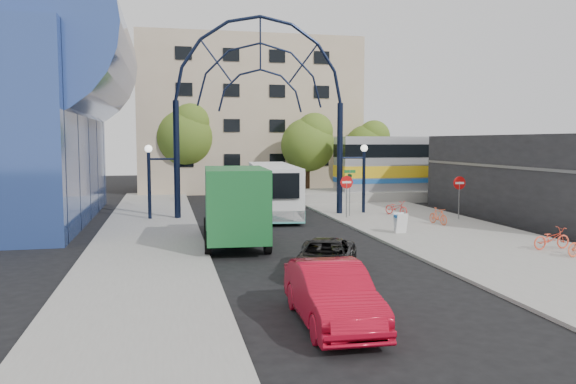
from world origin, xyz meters
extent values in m
plane|color=black|center=(0.00, 0.00, 0.00)|extent=(120.00, 120.00, 0.00)
cube|color=gray|center=(8.00, 4.00, 0.06)|extent=(8.00, 56.00, 0.12)
cube|color=gray|center=(-6.50, 6.00, 0.06)|extent=(5.00, 50.00, 0.12)
cylinder|color=black|center=(-5.00, 14.00, 3.50)|extent=(0.36, 0.36, 7.00)
cylinder|color=black|center=(5.00, 14.00, 3.50)|extent=(0.36, 0.36, 7.00)
cylinder|color=black|center=(-6.60, 14.00, 2.00)|extent=(0.20, 0.20, 4.00)
cylinder|color=black|center=(6.60, 14.00, 2.00)|extent=(0.20, 0.20, 4.00)
sphere|color=white|center=(-6.60, 14.00, 4.20)|extent=(0.44, 0.44, 0.44)
sphere|color=white|center=(6.60, 14.00, 4.20)|extent=(0.44, 0.44, 0.44)
cylinder|color=slate|center=(4.80, 12.00, 1.22)|extent=(0.06, 0.06, 2.20)
cylinder|color=red|center=(4.80, 12.00, 2.22)|extent=(0.80, 0.04, 0.80)
cube|color=white|center=(4.80, 11.97, 2.22)|extent=(0.55, 0.02, 0.12)
cylinder|color=slate|center=(11.00, 10.00, 1.22)|extent=(0.06, 0.06, 2.20)
cylinder|color=red|center=(11.00, 10.00, 2.22)|extent=(0.76, 0.04, 0.76)
cube|color=white|center=(11.00, 9.97, 2.22)|extent=(0.55, 0.02, 0.12)
cylinder|color=slate|center=(5.20, 12.60, 1.52)|extent=(0.05, 0.05, 2.80)
cube|color=#146626|center=(5.20, 12.60, 2.82)|extent=(0.70, 0.03, 0.18)
cube|color=#146626|center=(5.20, 12.60, 2.57)|extent=(0.03, 0.70, 0.18)
cube|color=white|center=(5.60, 5.80, 0.62)|extent=(0.55, 0.26, 0.99)
cube|color=white|center=(5.60, 6.15, 0.62)|extent=(0.55, 0.26, 0.99)
cube|color=#1E59A5|center=(5.60, 5.98, 0.95)|extent=(0.55, 0.42, 0.14)
cylinder|color=#304992|center=(-12.00, 15.00, 10.00)|extent=(9.00, 16.00, 9.00)
cube|color=black|center=(16.00, 10.00, 2.50)|extent=(6.00, 16.00, 5.00)
cube|color=tan|center=(2.00, 35.00, 7.00)|extent=(20.00, 12.00, 14.00)
cube|color=gray|center=(20.00, 22.00, 0.40)|extent=(32.00, 5.00, 0.80)
cube|color=#B7B7BC|center=(20.00, 22.00, 2.90)|extent=(25.00, 3.00, 4.20)
cube|color=gold|center=(20.00, 22.00, 2.30)|extent=(25.10, 3.05, 0.90)
cube|color=black|center=(20.00, 22.00, 3.90)|extent=(25.05, 3.05, 1.00)
cube|color=#1E59A5|center=(20.00, 22.00, 1.60)|extent=(25.10, 3.05, 0.35)
cylinder|color=#382314|center=(6.00, 26.00, 1.26)|extent=(0.36, 0.36, 2.52)
sphere|color=#396D1C|center=(6.00, 26.00, 4.34)|extent=(4.48, 4.48, 4.48)
sphere|color=#396D1C|center=(6.50, 25.70, 5.46)|extent=(3.08, 3.08, 3.08)
cylinder|color=#382314|center=(-4.00, 30.00, 1.44)|extent=(0.36, 0.36, 2.88)
sphere|color=#396D1C|center=(-4.00, 30.00, 4.96)|extent=(5.12, 5.12, 5.12)
sphere|color=#396D1C|center=(-3.50, 29.70, 6.24)|extent=(3.52, 3.52, 3.52)
cylinder|color=#382314|center=(12.00, 28.00, 1.17)|extent=(0.36, 0.36, 2.34)
sphere|color=#396D1C|center=(12.00, 28.00, 4.03)|extent=(4.16, 4.16, 4.16)
sphere|color=#396D1C|center=(12.50, 27.70, 5.07)|extent=(2.86, 2.86, 2.86)
cube|color=white|center=(0.99, 15.39, 1.72)|extent=(3.58, 11.46, 2.84)
cube|color=#55BDB9|center=(0.99, 15.39, 0.54)|extent=(3.61, 11.47, 0.69)
cube|color=black|center=(0.99, 15.39, 2.30)|extent=(3.61, 11.24, 0.88)
cube|color=black|center=(0.43, 9.71, 2.25)|extent=(1.85, 0.32, 1.37)
cube|color=black|center=(1.53, 20.95, 1.57)|extent=(2.36, 0.40, 1.57)
cylinder|color=black|center=(0.11, 18.98, 0.47)|extent=(0.36, 0.96, 0.94)
cylinder|color=black|center=(2.54, 18.75, 0.47)|extent=(0.36, 0.96, 0.94)
cylinder|color=black|center=(-0.63, 11.35, 0.47)|extent=(0.36, 0.96, 0.94)
cylinder|color=black|center=(1.80, 11.12, 0.47)|extent=(0.36, 0.96, 0.94)
cube|color=black|center=(-2.55, 7.38, 1.16)|extent=(2.58, 2.68, 2.33)
cube|color=black|center=(-2.47, 8.65, 1.64)|extent=(2.12, 0.23, 1.06)
cube|color=#195F2B|center=(-2.74, 4.22, 2.01)|extent=(2.83, 5.01, 2.96)
cylinder|color=black|center=(-3.78, 7.14, 0.51)|extent=(0.34, 1.03, 1.02)
cylinder|color=black|center=(-1.36, 6.99, 0.51)|extent=(0.34, 1.03, 1.02)
cylinder|color=black|center=(-4.03, 3.02, 0.51)|extent=(0.34, 1.03, 1.02)
cylinder|color=black|center=(-1.60, 2.88, 0.51)|extent=(0.34, 1.03, 1.02)
imported|color=black|center=(-0.28, -1.08, 0.60)|extent=(3.47, 4.79, 1.21)
imported|color=#AE0A20|center=(-1.61, -6.25, 0.78)|extent=(1.77, 4.76, 1.55)
imported|color=red|center=(8.15, 12.40, 0.56)|extent=(1.29, 1.78, 0.89)
imported|color=#EB572F|center=(8.81, 8.27, 0.57)|extent=(0.70, 1.55, 0.90)
imported|color=#F04C30|center=(10.08, 0.74, 0.58)|extent=(1.78, 0.73, 0.92)
camera|label=1|loc=(-5.65, -19.55, 4.62)|focal=35.00mm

